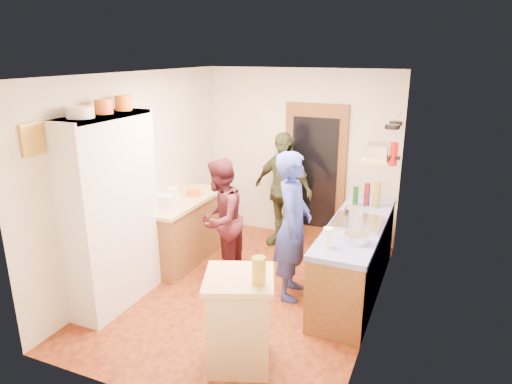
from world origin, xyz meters
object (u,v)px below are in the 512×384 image
Objects in this scene: hutch_body at (112,213)px; person_left at (224,219)px; person_back at (283,190)px; right_counter_base at (355,260)px; person_hob at (295,227)px; island_base at (240,323)px.

hutch_body is 1.40m from person_left.
person_back is at bearing 158.77° from person_left.
person_back is (-1.29, 1.01, 0.44)m from right_counter_base.
person_left is (0.85, 1.07, -0.31)m from hutch_body.
person_hob is at bearing 26.22° from hutch_body.
person_left is 1.29m from person_back.
hutch_body is 2.56× the size of island_base.
person_left reaches higher than right_counter_base.
person_hob is at bearing -47.87° from person_back.
island_base is (1.79, -0.47, -0.67)m from hutch_body.
right_counter_base is at bearing 68.13° from island_base.
right_counter_base is 1.27× the size of person_back.
island_base is at bearing 167.16° from person_hob.
right_counter_base is 1.90m from island_base.
person_left is at bearing 71.51° from person_hob.
hutch_body is 1.00× the size of right_counter_base.
right_counter_base is at bearing -69.02° from person_hob.
hutch_body is at bearing 106.25° from person_hob.
island_base is 2.87m from person_back.
person_left reaches higher than island_base.
person_back reaches higher than right_counter_base.
person_hob is (-0.64, -0.38, 0.47)m from right_counter_base.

